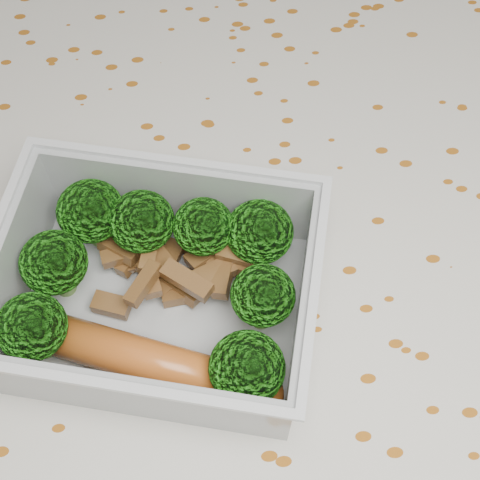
{
  "coord_description": "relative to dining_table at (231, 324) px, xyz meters",
  "views": [
    {
      "loc": [
        -0.01,
        -0.21,
        1.15
      ],
      "look_at": [
        0.01,
        0.01,
        0.78
      ],
      "focal_mm": 50.0,
      "sensor_mm": 36.0,
      "label": 1
    }
  ],
  "objects": [
    {
      "name": "tablecloth",
      "position": [
        0.0,
        0.0,
        0.05
      ],
      "size": [
        1.46,
        0.96,
        0.19
      ],
      "color": "silver",
      "rests_on": "dining_table"
    },
    {
      "name": "broccoli_florets",
      "position": [
        -0.04,
        -0.01,
        0.13
      ],
      "size": [
        0.18,
        0.16,
        0.05
      ],
      "color": "#608C3F",
      "rests_on": "lunch_container"
    },
    {
      "name": "meat_pile",
      "position": [
        -0.03,
        -0.0,
        0.11
      ],
      "size": [
        0.11,
        0.07,
        0.03
      ],
      "color": "brown",
      "rests_on": "lunch_container"
    },
    {
      "name": "lunch_container",
      "position": [
        -0.05,
        -0.02,
        0.11
      ],
      "size": [
        0.22,
        0.19,
        0.07
      ],
      "color": "silver",
      "rests_on": "tablecloth"
    },
    {
      "name": "dining_table",
      "position": [
        0.0,
        0.0,
        0.0
      ],
      "size": [
        1.4,
        0.9,
        0.75
      ],
      "color": "brown",
      "rests_on": "ground"
    },
    {
      "name": "sausage",
      "position": [
        -0.05,
        -0.07,
        0.11
      ],
      "size": [
        0.15,
        0.08,
        0.03
      ],
      "color": "#BD5B20",
      "rests_on": "lunch_container"
    }
  ]
}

